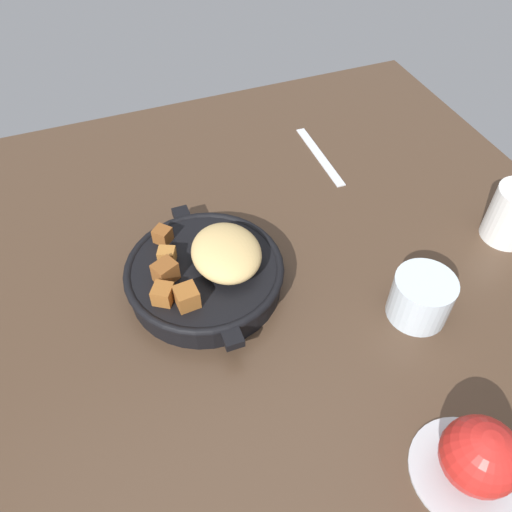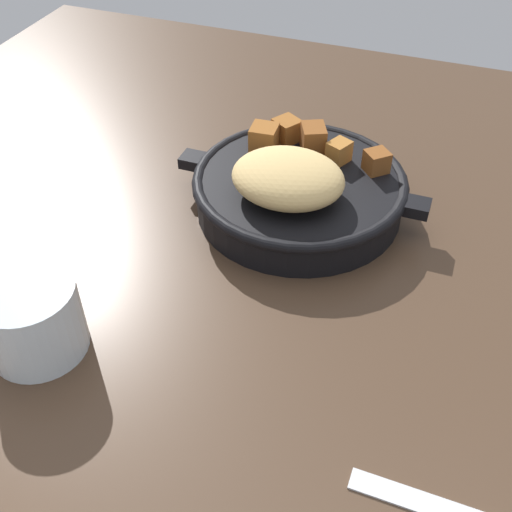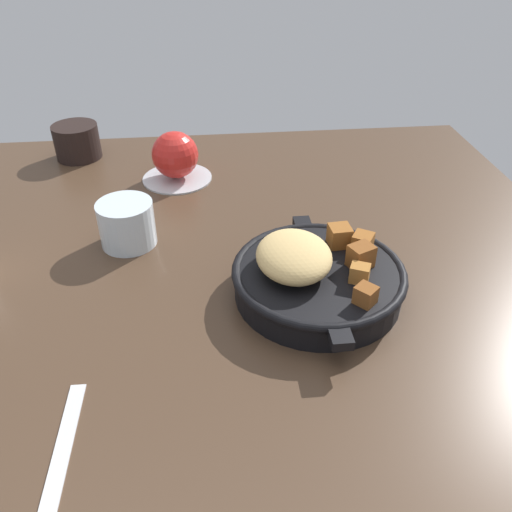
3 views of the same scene
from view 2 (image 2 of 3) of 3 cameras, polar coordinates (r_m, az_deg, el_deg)
The scene contains 3 objects.
ground_plane at distance 62.01cm, azimuth -1.94°, elevation -0.96°, with size 103.36×101.10×2.40cm, color #473323.
cast_iron_skillet at distance 65.15cm, azimuth 3.79°, elevation 6.18°, with size 26.29×22.00×8.02cm.
water_glass_short at distance 54.13cm, azimuth -19.48°, elevation -5.32°, with size 8.08×8.08×6.61cm, color silver.
Camera 2 is at (-17.56, 41.86, 41.04)cm, focal length 44.52 mm.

